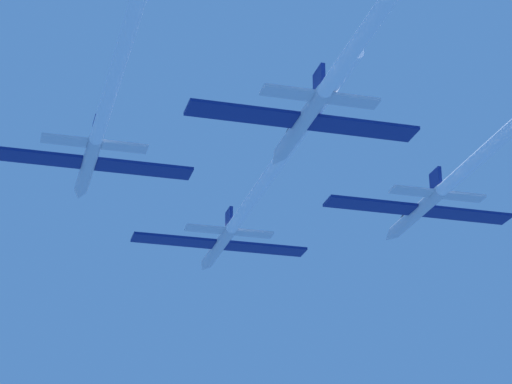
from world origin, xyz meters
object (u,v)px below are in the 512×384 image
object	(u,v)px
jet_left_wing	(105,108)
jet_right_wing	(471,164)
jet_lead	(250,202)
jet_slot	(355,47)

from	to	relation	value
jet_left_wing	jet_right_wing	bearing A→B (deg)	-0.61
jet_lead	jet_slot	size ratio (longest dim) A/B	1.03
jet_right_wing	jet_slot	bearing A→B (deg)	-135.16
jet_lead	jet_right_wing	size ratio (longest dim) A/B	1.07
jet_left_wing	jet_right_wing	xyz separation A→B (m)	(35.81, -0.38, -1.61)
jet_slot	jet_lead	bearing A→B (deg)	88.57
jet_right_wing	jet_slot	world-z (taller)	jet_right_wing
jet_lead	jet_left_wing	distance (m)	24.16
jet_right_wing	jet_slot	xyz separation A→B (m)	(-18.85, -18.74, -0.25)
jet_left_wing	jet_slot	world-z (taller)	jet_left_wing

